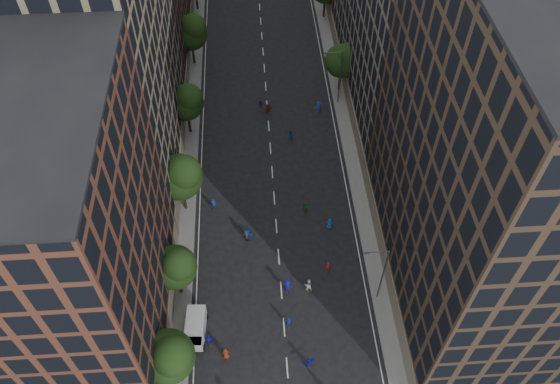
# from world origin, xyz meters

# --- Properties ---
(ground) EXTENTS (240.00, 240.00, 0.00)m
(ground) POSITION_xyz_m (0.00, 40.00, 0.00)
(ground) COLOR black
(ground) RESTS_ON ground
(sidewalk_left) EXTENTS (4.00, 105.00, 0.15)m
(sidewalk_left) POSITION_xyz_m (-12.00, 47.50, 0.07)
(sidewalk_left) COLOR slate
(sidewalk_left) RESTS_ON ground
(sidewalk_right) EXTENTS (4.00, 105.00, 0.15)m
(sidewalk_right) POSITION_xyz_m (12.00, 47.50, 0.07)
(sidewalk_right) COLOR slate
(sidewalk_right) RESTS_ON ground
(bldg_left_a) EXTENTS (14.00, 22.00, 30.00)m
(bldg_left_a) POSITION_xyz_m (-19.00, 11.00, 15.00)
(bldg_left_a) COLOR brown
(bldg_left_a) RESTS_ON ground
(bldg_left_b) EXTENTS (14.00, 26.00, 34.00)m
(bldg_left_b) POSITION_xyz_m (-19.00, 35.00, 17.00)
(bldg_left_b) COLOR #7F6F53
(bldg_left_b) RESTS_ON ground
(bldg_right_a) EXTENTS (14.00, 30.00, 36.00)m
(bldg_right_a) POSITION_xyz_m (19.00, 15.00, 18.00)
(bldg_right_a) COLOR #423123
(bldg_right_a) RESTS_ON ground
(bldg_right_b) EXTENTS (14.00, 28.00, 33.00)m
(bldg_right_b) POSITION_xyz_m (19.00, 44.00, 16.50)
(bldg_right_b) COLOR #696156
(bldg_right_b) RESTS_ON ground
(tree_left_0) EXTENTS (5.20, 5.20, 8.83)m
(tree_left_0) POSITION_xyz_m (-11.01, 3.85, 5.96)
(tree_left_0) COLOR black
(tree_left_0) RESTS_ON ground
(tree_left_1) EXTENTS (4.80, 4.80, 8.21)m
(tree_left_1) POSITION_xyz_m (-11.02, 13.86, 5.55)
(tree_left_1) COLOR black
(tree_left_1) RESTS_ON ground
(tree_left_2) EXTENTS (5.60, 5.60, 9.45)m
(tree_left_2) POSITION_xyz_m (-10.99, 25.83, 6.36)
(tree_left_2) COLOR black
(tree_left_2) RESTS_ON ground
(tree_left_3) EXTENTS (5.00, 5.00, 8.58)m
(tree_left_3) POSITION_xyz_m (-11.02, 39.85, 5.82)
(tree_left_3) COLOR black
(tree_left_3) RESTS_ON ground
(tree_left_4) EXTENTS (5.40, 5.40, 9.08)m
(tree_left_4) POSITION_xyz_m (-11.00, 55.84, 6.10)
(tree_left_4) COLOR black
(tree_left_4) RESTS_ON ground
(tree_right_a) EXTENTS (5.00, 5.00, 8.39)m
(tree_right_a) POSITION_xyz_m (11.38, 47.85, 5.63)
(tree_right_a) COLOR black
(tree_right_a) RESTS_ON ground
(streetlamp_near) EXTENTS (2.64, 0.22, 9.06)m
(streetlamp_near) POSITION_xyz_m (10.37, 12.00, 5.17)
(streetlamp_near) COLOR #595B60
(streetlamp_near) RESTS_ON ground
(streetlamp_far) EXTENTS (2.64, 0.22, 9.06)m
(streetlamp_far) POSITION_xyz_m (10.37, 45.00, 5.17)
(streetlamp_far) COLOR #595B60
(streetlamp_far) RESTS_ON ground
(cargo_van) EXTENTS (2.33, 4.48, 2.32)m
(cargo_van) POSITION_xyz_m (-9.29, 8.96, 1.22)
(cargo_van) COLOR silver
(cargo_van) RESTS_ON ground
(skater_1) EXTENTS (0.62, 0.45, 1.57)m
(skater_1) POSITION_xyz_m (0.49, 9.17, 0.78)
(skater_1) COLOR #1520AD
(skater_1) RESTS_ON ground
(skater_3) EXTENTS (1.36, 1.05, 1.86)m
(skater_3) POSITION_xyz_m (0.69, 13.46, 0.93)
(skater_3) COLOR #1514A6
(skater_3) RESTS_ON ground
(skater_4) EXTENTS (1.05, 0.69, 1.66)m
(skater_4) POSITION_xyz_m (-7.92, 7.63, 0.83)
(skater_4) COLOR #171EBD
(skater_4) RESTS_ON ground
(skater_5) EXTENTS (1.52, 0.90, 1.56)m
(skater_5) POSITION_xyz_m (2.20, 4.58, 0.78)
(skater_5) COLOR #161BBA
(skater_5) RESTS_ON ground
(skater_6) EXTENTS (0.90, 0.69, 1.65)m
(skater_6) POSITION_xyz_m (-6.17, 6.04, 0.83)
(skater_6) COLOR maroon
(skater_6) RESTS_ON ground
(skater_7) EXTENTS (0.70, 0.58, 1.65)m
(skater_7) POSITION_xyz_m (5.51, 15.76, 0.83)
(skater_7) COLOR #A91C2A
(skater_7) RESTS_ON ground
(skater_8) EXTENTS (0.98, 0.81, 1.87)m
(skater_8) POSITION_xyz_m (3.02, 13.39, 0.94)
(skater_8) COLOR white
(skater_8) RESTS_ON ground
(skater_9) EXTENTS (1.14, 0.74, 1.67)m
(skater_9) POSITION_xyz_m (-3.65, 20.80, 0.84)
(skater_9) COLOR #37373B
(skater_9) RESTS_ON ground
(skater_10) EXTENTS (1.06, 0.68, 1.68)m
(skater_10) POSITION_xyz_m (3.73, 24.39, 0.84)
(skater_10) COLOR #1F6A2F
(skater_10) RESTS_ON ground
(skater_11) EXTENTS (1.88, 1.28, 1.95)m
(skater_11) POSITION_xyz_m (-3.49, 20.86, 0.97)
(skater_11) COLOR #123898
(skater_11) RESTS_ON ground
(skater_12) EXTENTS (0.92, 0.73, 1.65)m
(skater_12) POSITION_xyz_m (6.45, 21.80, 0.82)
(skater_12) COLOR blue
(skater_12) RESTS_ON ground
(skater_13) EXTENTS (0.62, 0.42, 1.64)m
(skater_13) POSITION_xyz_m (-7.70, 25.83, 0.82)
(skater_13) COLOR #153AB1
(skater_13) RESTS_ON ground
(skater_14) EXTENTS (0.86, 0.70, 1.66)m
(skater_14) POSITION_xyz_m (2.83, 37.52, 0.83)
(skater_14) COLOR #1435A9
(skater_14) RESTS_ON ground
(skater_15) EXTENTS (1.13, 0.66, 1.75)m
(skater_15) POSITION_xyz_m (7.51, 43.10, 0.87)
(skater_15) COLOR #153FB1
(skater_15) RESTS_ON ground
(skater_16) EXTENTS (0.97, 0.51, 1.57)m
(skater_16) POSITION_xyz_m (-0.96, 44.34, 0.78)
(skater_16) COLOR #13139D
(skater_16) RESTS_ON ground
(skater_17) EXTENTS (1.69, 0.81, 1.74)m
(skater_17) POSITION_xyz_m (0.00, 43.17, 0.87)
(skater_17) COLOR maroon
(skater_17) RESTS_ON ground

